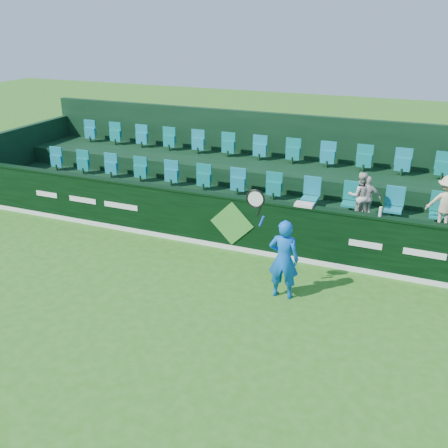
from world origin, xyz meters
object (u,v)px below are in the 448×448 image
at_px(towel, 304,205).
at_px(drinks_bottle, 380,212).
at_px(tennis_player, 283,258).
at_px(spectator_left, 360,196).
at_px(spectator_middle, 367,198).
at_px(spectator_right, 446,203).

height_order(towel, drinks_bottle, drinks_bottle).
relative_size(tennis_player, spectator_left, 2.02).
relative_size(spectator_middle, drinks_bottle, 5.04).
relative_size(spectator_middle, towel, 2.57).
xyz_separation_m(tennis_player, spectator_middle, (1.19, 2.83, 0.48)).
relative_size(spectator_left, drinks_bottle, 5.42).
height_order(tennis_player, towel, tennis_player).
distance_m(spectator_left, towel, 1.54).
bearing_deg(spectator_right, spectator_left, 4.09).
bearing_deg(drinks_bottle, tennis_player, -133.04).
bearing_deg(drinks_bottle, towel, 180.00).
bearing_deg(spectator_right, drinks_bottle, 45.19).
relative_size(towel, drinks_bottle, 1.96).
bearing_deg(towel, tennis_player, -88.96).
height_order(spectator_left, towel, spectator_left).
distance_m(spectator_right, drinks_bottle, 1.70).
height_order(spectator_middle, towel, spectator_middle).
height_order(spectator_left, spectator_right, spectator_right).
relative_size(spectator_left, spectator_right, 0.90).
bearing_deg(towel, spectator_right, 21.03).
height_order(tennis_player, spectator_middle, tennis_player).
bearing_deg(spectator_left, towel, 25.94).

